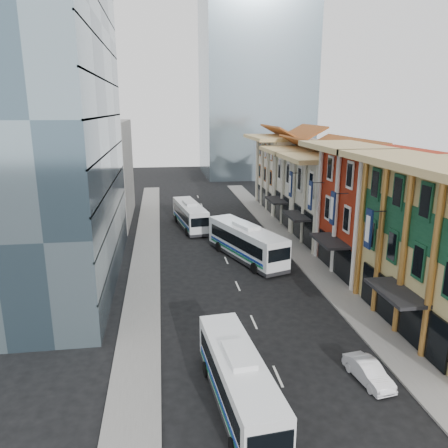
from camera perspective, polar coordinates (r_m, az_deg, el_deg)
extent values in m
plane|color=black|center=(27.32, 7.64, -20.27)|extent=(200.00, 200.00, 0.00)
cube|color=slate|center=(48.51, 10.30, -4.13)|extent=(3.00, 90.00, 0.15)
cube|color=slate|center=(46.16, -10.24, -5.12)|extent=(3.00, 90.00, 0.15)
cube|color=#9E2711|center=(44.61, 19.40, 1.50)|extent=(8.00, 10.00, 12.00)
cube|color=beige|center=(53.20, 14.66, 2.82)|extent=(8.00, 9.00, 10.00)
cube|color=beige|center=(61.43, 11.45, 4.58)|extent=(8.00, 9.00, 10.00)
cube|color=beige|center=(71.19, 8.66, 6.49)|extent=(8.00, 12.00, 11.00)
cube|color=#445C6C|center=(41.73, -23.38, 12.78)|extent=(12.00, 26.00, 30.00)
cube|color=gray|center=(64.68, -16.70, 6.55)|extent=(10.00, 18.00, 14.00)
imported|color=white|center=(28.47, 18.35, -17.88)|extent=(1.85, 3.89, 1.23)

